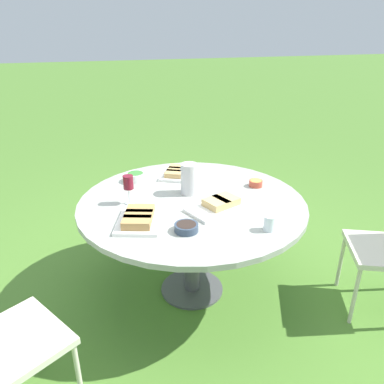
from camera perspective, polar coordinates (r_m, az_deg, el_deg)
ground_plane at (r=2.87m, az=0.00°, el=-14.59°), size 40.00×40.00×0.00m
dining_table at (r=2.51m, az=0.00°, el=-2.89°), size 1.50×1.50×0.73m
water_pitcher at (r=2.54m, az=-0.44°, el=2.04°), size 0.12×0.12×0.21m
wine_glass at (r=2.41m, az=-9.68°, el=1.28°), size 0.07×0.07×0.19m
platter_bread_main at (r=2.36m, az=4.11°, el=-1.97°), size 0.42×0.34×0.07m
platter_charcuterie at (r=2.88m, az=-2.25°, el=2.96°), size 0.34×0.36×0.06m
platter_sandwich_side at (r=2.20m, az=-8.12°, el=-4.05°), size 0.33×0.38×0.07m
bowl_fries at (r=2.72m, az=9.69°, el=1.38°), size 0.10×0.10×0.05m
bowl_salad at (r=2.80m, az=-8.59°, el=2.32°), size 0.14×0.14×0.07m
bowl_olives at (r=2.11m, az=-0.87°, el=-5.38°), size 0.14×0.14×0.04m
cup_water_near at (r=2.15m, az=11.71°, el=-4.70°), size 0.06×0.06×0.09m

